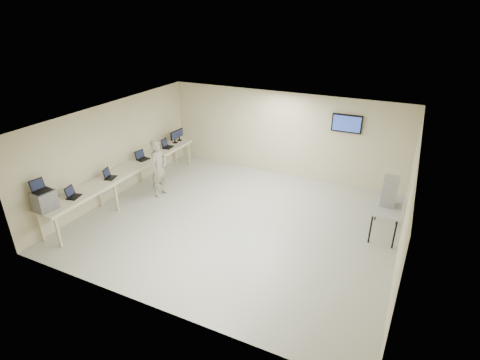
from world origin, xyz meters
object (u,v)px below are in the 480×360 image
at_px(side_table, 388,207).
at_px(workbench, 128,170).
at_px(soldier, 159,168).
at_px(equipment_box, 45,200).

bearing_deg(side_table, workbench, -171.23).
bearing_deg(soldier, workbench, 117.84).
height_order(soldier, side_table, soldier).
xyz_separation_m(equipment_box, soldier, (0.87, 3.18, -0.26)).
bearing_deg(soldier, equipment_box, 164.32).
distance_m(workbench, soldier, 0.92).
distance_m(equipment_box, soldier, 3.31).
xyz_separation_m(workbench, soldier, (0.81, 0.43, 0.05)).
height_order(workbench, soldier, soldier).
relative_size(workbench, equipment_box, 12.67).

